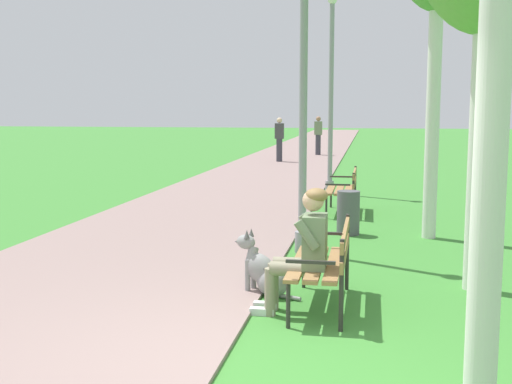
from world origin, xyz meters
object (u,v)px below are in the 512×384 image
object	(u,v)px
pedestrian_distant	(279,140)
lamp_post_mid	(331,90)
park_bench_near	(327,258)
pedestrian_further_distant	(318,136)
lamp_post_near	(303,79)
person_seated_on_near_bench	(304,246)
dog_grey	(264,272)
park_bench_mid	(345,187)
litter_bin	(348,213)

from	to	relation	value
pedestrian_distant	lamp_post_mid	bearing A→B (deg)	-74.18
park_bench_near	pedestrian_further_distant	world-z (taller)	pedestrian_further_distant
park_bench_near	pedestrian_distant	xyz separation A→B (m)	(-2.91, 17.23, 0.33)
lamp_post_mid	pedestrian_further_distant	xyz separation A→B (m)	(-1.26, 12.08, -1.56)
pedestrian_distant	lamp_post_near	bearing A→B (deg)	-80.74
park_bench_near	lamp_post_mid	xyz separation A→B (m)	(-0.53, 8.83, 1.89)
person_seated_on_near_bench	dog_grey	xyz separation A→B (m)	(-0.48, 0.57, -0.42)
park_bench_mid	pedestrian_further_distant	size ratio (longest dim) A/B	0.91
person_seated_on_near_bench	lamp_post_mid	world-z (taller)	lamp_post_mid
dog_grey	lamp_post_near	distance (m)	3.02
park_bench_mid	person_seated_on_near_bench	bearing A→B (deg)	-91.29
park_bench_mid	pedestrian_further_distant	bearing A→B (deg)	96.59
person_seated_on_near_bench	pedestrian_further_distant	size ratio (longest dim) A/B	0.76
lamp_post_mid	park_bench_mid	bearing A→B (deg)	-80.64
person_seated_on_near_bench	lamp_post_near	bearing A→B (deg)	96.29
lamp_post_mid	pedestrian_distant	world-z (taller)	lamp_post_mid
park_bench_near	person_seated_on_near_bench	world-z (taller)	person_seated_on_near_bench
person_seated_on_near_bench	lamp_post_near	world-z (taller)	lamp_post_near
litter_bin	person_seated_on_near_bench	bearing A→B (deg)	-93.96
park_bench_mid	litter_bin	xyz separation A→B (m)	(0.15, -2.11, -0.16)
lamp_post_mid	lamp_post_near	bearing A→B (deg)	-89.76
park_bench_mid	person_seated_on_near_bench	world-z (taller)	person_seated_on_near_bench
person_seated_on_near_bench	dog_grey	world-z (taller)	person_seated_on_near_bench
park_bench_near	lamp_post_near	xyz separation A→B (m)	(-0.51, 2.45, 1.88)
litter_bin	pedestrian_further_distant	bearing A→B (deg)	96.27
park_bench_near	lamp_post_mid	bearing A→B (deg)	93.45
pedestrian_distant	park_bench_mid	bearing A→B (deg)	-75.77
person_seated_on_near_bench	dog_grey	bearing A→B (deg)	129.98
litter_bin	pedestrian_further_distant	distance (m)	17.12
dog_grey	lamp_post_mid	distance (m)	8.78
lamp_post_near	lamp_post_mid	distance (m)	6.38
pedestrian_distant	park_bench_near	bearing A→B (deg)	-80.40
lamp_post_mid	pedestrian_distant	bearing A→B (deg)	105.82
dog_grey	lamp_post_near	xyz separation A→B (m)	(0.18, 2.13, 2.13)
park_bench_near	dog_grey	bearing A→B (deg)	155.19
park_bench_near	lamp_post_mid	world-z (taller)	lamp_post_mid
park_bench_mid	lamp_post_mid	xyz separation A→B (m)	(-0.47, 2.83, 1.89)
park_bench_near	litter_bin	xyz separation A→B (m)	(0.08, 3.89, -0.16)
dog_grey	litter_bin	distance (m)	3.66
person_seated_on_near_bench	litter_bin	xyz separation A→B (m)	(0.29, 4.15, -0.33)
park_bench_mid	litter_bin	world-z (taller)	park_bench_mid
lamp_post_mid	pedestrian_further_distant	world-z (taller)	lamp_post_mid
park_bench_near	lamp_post_near	bearing A→B (deg)	101.66
lamp_post_near	pedestrian_distant	world-z (taller)	lamp_post_near
person_seated_on_near_bench	lamp_post_near	xyz separation A→B (m)	(-0.30, 2.70, 1.71)
litter_bin	pedestrian_further_distant	xyz separation A→B (m)	(-1.87, 17.01, 0.49)
person_seated_on_near_bench	pedestrian_distant	distance (m)	17.69
lamp_post_near	pedestrian_distant	bearing A→B (deg)	99.26
park_bench_near	lamp_post_mid	size ratio (longest dim) A/B	0.32
person_seated_on_near_bench	dog_grey	distance (m)	0.86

